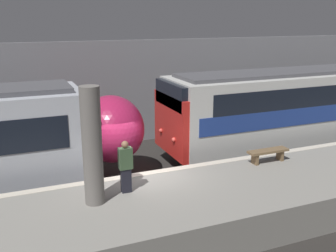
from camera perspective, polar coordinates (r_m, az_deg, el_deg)
ground_plane at (r=13.39m, az=-3.78°, el=-11.11°), size 120.00×120.00×0.00m
platform at (r=11.52m, az=-0.62°, el=-12.68°), size 40.00×3.88×1.12m
station_rear_barrier at (r=18.70m, az=-10.52°, el=4.45°), size 50.00×0.15×4.96m
support_pillar_near at (r=10.51m, az=-10.94°, el=-2.96°), size 0.53×0.53×3.22m
person_waiting at (r=11.30m, az=-6.18°, el=-5.74°), size 0.38×0.24×1.55m
platform_bench at (r=14.10m, az=14.31°, el=-3.80°), size 1.50×0.40×0.45m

